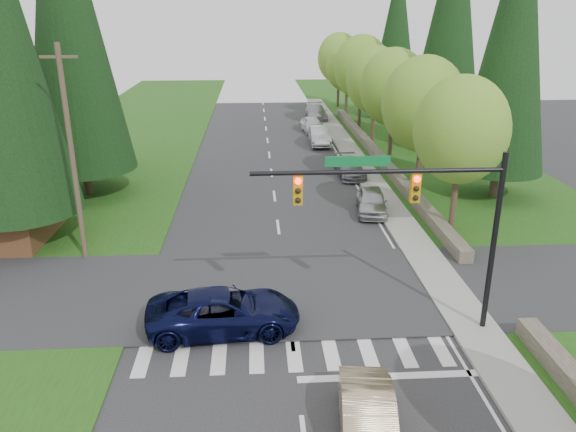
{
  "coord_description": "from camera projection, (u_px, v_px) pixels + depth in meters",
  "views": [
    {
      "loc": [
        -1.23,
        -13.38,
        11.27
      ],
      "look_at": [
        0.18,
        9.61,
        2.8
      ],
      "focal_mm": 35.0,
      "sensor_mm": 36.0,
      "label": 1
    }
  ],
  "objects": [
    {
      "name": "conifer_e_c",
      "position": [
        396.0,
        30.0,
        59.06
      ],
      "size": [
        5.1,
        5.1,
        16.8
      ],
      "color": "#38281C",
      "rests_on": "ground"
    },
    {
      "name": "decid_tree_4",
      "position": [
        361.0,
        67.0,
        54.29
      ],
      "size": [
        5.4,
        5.4,
        9.18
      ],
      "color": "#38281C",
      "rests_on": "ground"
    },
    {
      "name": "conifer_w_c",
      "position": [
        66.0,
        10.0,
        32.52
      ],
      "size": [
        6.46,
        6.46,
        20.8
      ],
      "color": "#38281C",
      "rests_on": "ground"
    },
    {
      "name": "stone_wall_north",
      "position": [
        377.0,
        155.0,
        44.98
      ],
      "size": [
        0.7,
        40.0,
        0.7
      ],
      "primitive_type": "cube",
      "color": "#4C4438",
      "rests_on": "ground"
    },
    {
      "name": "grass_west",
      "position": [
        64.0,
        205.0,
        34.48
      ],
      "size": [
        14.0,
        110.0,
        0.06
      ],
      "primitive_type": "cube",
      "color": "#224712",
      "rests_on": "ground"
    },
    {
      "name": "suv_navy",
      "position": [
        224.0,
        311.0,
        20.77
      ],
      "size": [
        5.83,
        3.03,
        1.57
      ],
      "primitive_type": "imported",
      "rotation": [
        0.0,
        0.0,
        1.65
      ],
      "color": "black",
      "rests_on": "ground"
    },
    {
      "name": "decid_tree_1",
      "position": [
        424.0,
        104.0,
        34.7
      ],
      "size": [
        5.2,
        5.2,
        8.8
      ],
      "color": "#38281C",
      "rests_on": "ground"
    },
    {
      "name": "decid_tree_6",
      "position": [
        339.0,
        58.0,
        67.47
      ],
      "size": [
        5.2,
        5.2,
        8.86
      ],
      "color": "#38281C",
      "rests_on": "ground"
    },
    {
      "name": "sidewalk_east",
      "position": [
        377.0,
        189.0,
        37.48
      ],
      "size": [
        1.8,
        80.0,
        0.13
      ],
      "primitive_type": "cube",
      "color": "gray",
      "rests_on": "ground"
    },
    {
      "name": "sedan_champagne",
      "position": [
        368.0,
        420.0,
        15.37
      ],
      "size": [
        1.92,
        4.38,
        1.4
      ],
      "primitive_type": "imported",
      "rotation": [
        0.0,
        0.0,
        -0.11
      ],
      "color": "tan",
      "rests_on": "ground"
    },
    {
      "name": "parked_car_e",
      "position": [
        316.0,
        112.0,
        61.22
      ],
      "size": [
        2.28,
        5.46,
        1.58
      ],
      "primitive_type": "imported",
      "rotation": [
        0.0,
        0.0,
        -0.01
      ],
      "color": "#9F9FA3",
      "rests_on": "ground"
    },
    {
      "name": "decid_tree_2",
      "position": [
        394.0,
        88.0,
        41.21
      ],
      "size": [
        5.0,
        5.0,
        8.82
      ],
      "color": "#38281C",
      "rests_on": "ground"
    },
    {
      "name": "cross_street",
      "position": [
        286.0,
        290.0,
        23.99
      ],
      "size": [
        120.0,
        8.0,
        0.1
      ],
      "primitive_type": "cube",
      "color": "#28282B",
      "rests_on": "ground"
    },
    {
      "name": "conifer_w_e",
      "position": [
        65.0,
        25.0,
        38.37
      ],
      "size": [
        5.78,
        5.78,
        18.8
      ],
      "color": "#38281C",
      "rests_on": "ground"
    },
    {
      "name": "ground",
      "position": [
        302.0,
        418.0,
        16.5
      ],
      "size": [
        120.0,
        120.0,
        0.0
      ],
      "primitive_type": "plane",
      "color": "#28282B",
      "rests_on": "ground"
    },
    {
      "name": "utility_pole",
      "position": [
        72.0,
        154.0,
        25.42
      ],
      "size": [
        1.6,
        0.24,
        10.0
      ],
      "color": "#473828",
      "rests_on": "ground"
    },
    {
      "name": "parked_car_d",
      "position": [
        312.0,
        125.0,
        54.81
      ],
      "size": [
        2.27,
        4.6,
        1.51
      ],
      "primitive_type": "imported",
      "rotation": [
        0.0,
        0.0,
        0.11
      ],
      "color": "white",
      "rests_on": "ground"
    },
    {
      "name": "grass_east",
      "position": [
        477.0,
        197.0,
        35.97
      ],
      "size": [
        14.0,
        110.0,
        0.06
      ],
      "primitive_type": "cube",
      "color": "#224712",
      "rests_on": "ground"
    },
    {
      "name": "parked_car_c",
      "position": [
        320.0,
        136.0,
        49.71
      ],
      "size": [
        1.79,
        4.87,
        1.59
      ],
      "primitive_type": "imported",
      "rotation": [
        0.0,
        0.0,
        -0.02
      ],
      "color": "silver",
      "rests_on": "ground"
    },
    {
      "name": "parked_car_b",
      "position": [
        350.0,
        168.0,
        40.27
      ],
      "size": [
        1.95,
        4.51,
        1.29
      ],
      "primitive_type": "imported",
      "rotation": [
        0.0,
        0.0,
        0.03
      ],
      "color": "gray",
      "rests_on": "ground"
    },
    {
      "name": "conifer_e_a",
      "position": [
        514.0,
        37.0,
        32.66
      ],
      "size": [
        5.44,
        5.44,
        17.8
      ],
      "color": "#38281C",
      "rests_on": "ground"
    },
    {
      "name": "traffic_signal",
      "position": [
        419.0,
        205.0,
        19.24
      ],
      "size": [
        8.7,
        0.37,
        6.8
      ],
      "color": "black",
      "rests_on": "ground"
    },
    {
      "name": "conifer_e_b",
      "position": [
        452.0,
        16.0,
        45.49
      ],
      "size": [
        6.12,
        6.12,
        19.8
      ],
      "color": "#38281C",
      "rests_on": "ground"
    },
    {
      "name": "decid_tree_0",
      "position": [
        461.0,
        130.0,
        28.21
      ],
      "size": [
        4.8,
        4.8,
        8.37
      ],
      "color": "#38281C",
      "rests_on": "ground"
    },
    {
      "name": "curb_east",
      "position": [
        364.0,
        189.0,
        37.43
      ],
      "size": [
        0.2,
        80.0,
        0.13
      ],
      "primitive_type": "cube",
      "color": "gray",
      "rests_on": "ground"
    },
    {
      "name": "decid_tree_3",
      "position": [
        375.0,
        80.0,
        47.86
      ],
      "size": [
        5.0,
        5.0,
        8.55
      ],
      "color": "#38281C",
      "rests_on": "ground"
    },
    {
      "name": "parked_car_a",
      "position": [
        372.0,
        201.0,
        32.96
      ],
      "size": [
        2.24,
        4.39,
        1.43
      ],
      "primitive_type": "imported",
      "rotation": [
        0.0,
        0.0,
        -0.13
      ],
      "color": "#A9A8AD",
      "rests_on": "ground"
    },
    {
      "name": "decid_tree_5",
      "position": [
        348.0,
        66.0,
        61.02
      ],
      "size": [
        4.8,
        4.8,
        8.3
      ],
      "color": "#38281C",
      "rests_on": "ground"
    }
  ]
}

